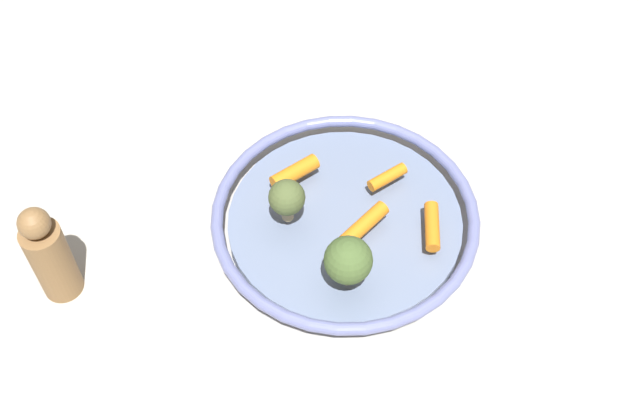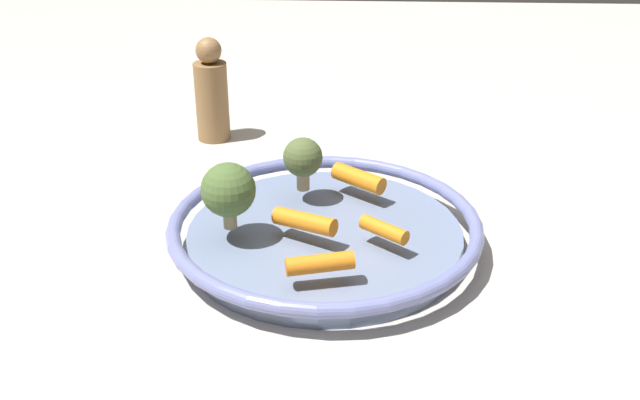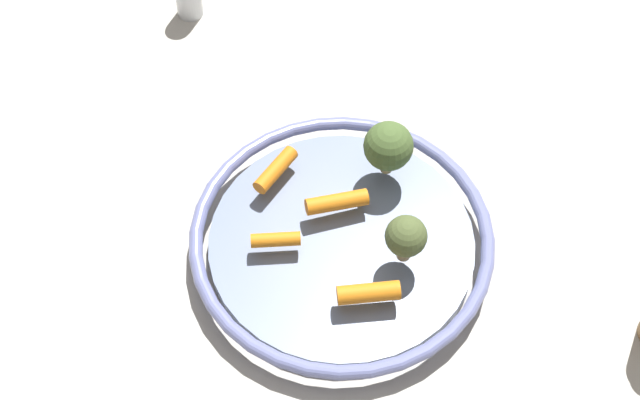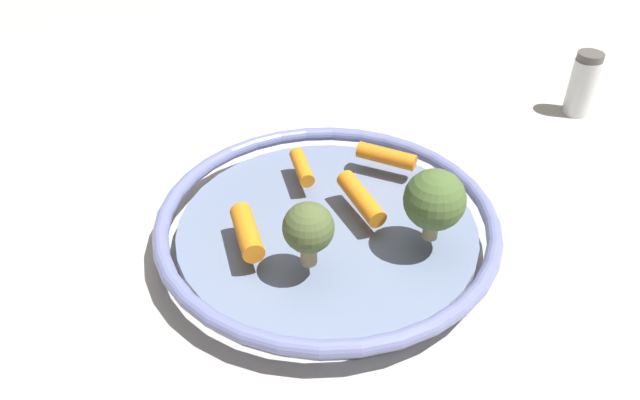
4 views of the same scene
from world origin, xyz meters
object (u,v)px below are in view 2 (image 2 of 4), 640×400
Objects in this scene: baby_carrot_left at (384,230)px; pepper_mill at (212,94)px; baby_carrot_right at (359,178)px; baby_carrot_near_rim at (305,221)px; broccoli_floret_large at (303,158)px; broccoli_floret_mid at (228,190)px; serving_bowl at (325,231)px; baby_carrot_center at (325,264)px.

pepper_mill is (-0.32, -0.22, 0.02)m from baby_carrot_left.
baby_carrot_right is 0.11m from baby_carrot_near_rim.
baby_carrot_near_rim is 1.12× the size of broccoli_floret_large.
pepper_mill reaches higher than broccoli_floret_mid.
broccoli_floret_large reaches higher than serving_bowl.
baby_carrot_left is 0.86× the size of broccoli_floret_large.
baby_carrot_left is 0.39m from pepper_mill.
pepper_mill is (-0.39, -0.17, 0.02)m from baby_carrot_center.
broccoli_floret_mid is (0.09, -0.06, 0.00)m from broccoli_floret_large.
baby_carrot_right is 0.94× the size of baby_carrot_near_rim.
broccoli_floret_mid reaches higher than baby_carrot_left.
serving_bowl is 4.72× the size of broccoli_floret_mid.
pepper_mill reaches higher than baby_carrot_near_rim.
broccoli_floret_mid is (0.03, -0.09, 0.06)m from serving_bowl.
broccoli_floret_mid is 0.32m from pepper_mill.
baby_carrot_left is at bearing 140.71° from baby_carrot_center.
serving_bowl is at bearing 105.75° from broccoli_floret_mid.
pepper_mill is (-0.29, -0.16, 0.04)m from serving_bowl.
baby_carrot_near_rim is at bearing -162.96° from baby_carrot_center.
serving_bowl is 0.10m from baby_carrot_center.
baby_carrot_left is 0.08m from baby_carrot_center.
serving_bowl is at bearing 29.73° from pepper_mill.
baby_carrot_right is 0.17m from baby_carrot_center.
broccoli_floret_large is at bearing -81.00° from baby_carrot_right.
pepper_mill is at bearing -156.59° from baby_carrot_center.
baby_carrot_center is at bearing -39.29° from baby_carrot_left.
broccoli_floret_large is at bearing 31.50° from pepper_mill.
baby_carrot_right is at bearing 42.42° from pepper_mill.
baby_carrot_center is (0.07, 0.02, -0.00)m from baby_carrot_near_rim.
pepper_mill is (-0.21, -0.20, 0.02)m from baby_carrot_right.
serving_bowl is at bearing -177.54° from baby_carrot_center.
broccoli_floret_large is (0.01, -0.06, 0.03)m from baby_carrot_right.
broccoli_floret_mid is (-0.08, -0.09, 0.03)m from baby_carrot_center.
broccoli_floret_large is 0.11m from broccoli_floret_mid.
baby_carrot_right is at bearing 99.00° from broccoli_floret_large.
broccoli_floret_mid is 0.48× the size of pepper_mill.
baby_carrot_left is 0.75× the size of broccoli_floret_mid.
serving_bowl is 0.11m from broccoli_floret_mid.
baby_carrot_center reaches higher than serving_bowl.
baby_carrot_right reaches higher than baby_carrot_center.
broccoli_floret_large is at bearing -157.22° from serving_bowl.
broccoli_floret_large is (-0.06, -0.03, 0.05)m from serving_bowl.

